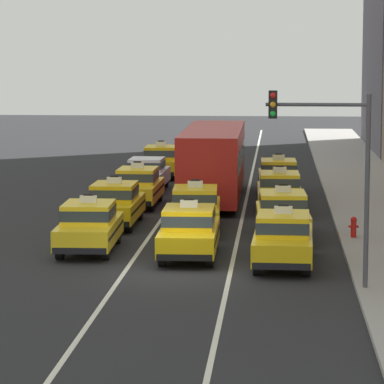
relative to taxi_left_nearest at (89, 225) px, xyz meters
The scene contains 18 objects.
ground_plane 4.74m from the taxi_left_nearest, 45.68° to the right, with size 160.00×160.00×0.00m, color #232326.
lane_stripe_left_center 16.77m from the taxi_left_nearest, 84.33° to the left, with size 0.14×80.00×0.01m, color silver.
lane_stripe_center_right 17.38m from the taxi_left_nearest, 73.76° to the left, with size 0.14×80.00×0.01m, color silver.
sidewalk_curb 15.69m from the taxi_left_nearest, 48.13° to the left, with size 4.00×90.00×0.15m, color #9E9993.
taxi_left_nearest is the anchor object (origin of this frame).
taxi_left_second 5.34m from the taxi_left_nearest, 89.34° to the left, with size 1.83×4.56×1.96m.
taxi_left_third 10.74m from the taxi_left_nearest, 88.67° to the left, with size 1.85×4.57×1.96m.
sedan_left_fourth 15.87m from the taxi_left_nearest, 89.94° to the left, with size 1.85×4.34×1.58m.
taxi_left_fifth 21.60m from the taxi_left_nearest, 89.77° to the left, with size 1.87×4.58×1.96m.
taxi_center_nearest 3.52m from the taxi_left_nearest, 13.75° to the right, with size 1.88×4.59×1.96m.
taxi_center_second 5.41m from the taxi_left_nearest, 53.43° to the left, with size 2.02×4.64×1.96m.
bus_center_third 13.45m from the taxi_left_nearest, 75.42° to the left, with size 2.59×11.22×3.22m.
taxi_right_nearest 6.74m from the taxi_left_nearest, 16.97° to the right, with size 1.92×4.60×1.96m.
taxi_right_second 7.20m from the taxi_left_nearest, 26.39° to the left, with size 2.00×4.63×1.96m.
taxi_right_third 11.41m from the taxi_left_nearest, 56.26° to the left, with size 1.93×4.60×1.96m.
taxi_right_fourth 16.11m from the taxi_left_nearest, 67.02° to the left, with size 1.93×4.60×1.96m.
fire_hydrant 9.32m from the taxi_left_nearest, 16.45° to the left, with size 0.36×0.22×0.73m.
traffic_light_pole 9.97m from the taxi_left_nearest, 35.62° to the right, with size 2.87×0.33×5.58m.
Camera 1 is at (3.00, -31.97, 6.65)m, focal length 101.52 mm.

